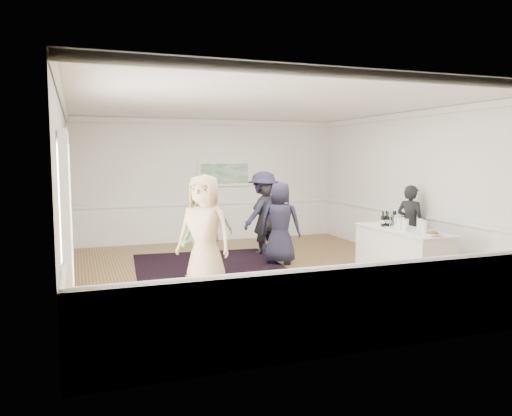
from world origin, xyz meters
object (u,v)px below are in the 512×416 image
object	(u,v)px
guest_green	(198,241)
bartender	(410,225)
serving_table	(402,252)
nut_bowl	(432,234)
guest_lilac	(208,233)
ice_bucket	(397,222)
guest_tan	(204,233)
guest_dark_a	(264,212)
guest_dark_b	(264,219)
guest_navy	(280,223)

from	to	relation	value
guest_green	bartender	bearing A→B (deg)	70.99
serving_table	guest_green	size ratio (longest dim) A/B	1.46
serving_table	nut_bowl	size ratio (longest dim) A/B	7.52
guest_green	guest_lilac	world-z (taller)	guest_lilac
ice_bucket	guest_tan	bearing A→B (deg)	-179.84
guest_green	ice_bucket	xyz separation A→B (m)	(3.77, -0.59, 0.25)
guest_dark_a	nut_bowl	xyz separation A→B (m)	(1.67, -3.79, -0.03)
guest_dark_a	nut_bowl	distance (m)	4.14
guest_lilac	guest_dark_a	distance (m)	2.55
guest_dark_a	guest_dark_b	size ratio (longest dim) A/B	1.16
guest_green	serving_table	bearing A→B (deg)	59.56
guest_tan	guest_navy	distance (m)	2.50
guest_green	guest_navy	bearing A→B (deg)	96.13
bartender	guest_lilac	bearing A→B (deg)	60.89
guest_tan	ice_bucket	size ratio (longest dim) A/B	7.50
guest_lilac	ice_bucket	distance (m)	3.62
guest_tan	ice_bucket	world-z (taller)	guest_tan
serving_table	nut_bowl	distance (m)	1.00
guest_navy	guest_lilac	bearing A→B (deg)	49.46
bartender	guest_tan	size ratio (longest dim) A/B	0.85
serving_table	guest_green	bearing A→B (deg)	168.11
bartender	guest_navy	xyz separation A→B (m)	(-2.53, 0.94, 0.03)
serving_table	guest_lilac	distance (m)	3.69
guest_lilac	guest_dark_a	size ratio (longest dim) A/B	0.87
bartender	nut_bowl	bearing A→B (deg)	130.05
bartender	guest_dark_a	distance (m)	3.26
guest_dark_a	guest_dark_b	bearing A→B (deg)	45.61
ice_bucket	nut_bowl	size ratio (longest dim) A/B	0.90
guest_lilac	guest_navy	distance (m)	1.81
guest_navy	ice_bucket	world-z (taller)	guest_navy
guest_dark_b	nut_bowl	distance (m)	4.04
bartender	guest_lilac	size ratio (longest dim) A/B	1.01
guest_tan	guest_dark_a	distance (m)	3.42
guest_dark_a	ice_bucket	bearing A→B (deg)	90.99
bartender	guest_green	xyz separation A→B (m)	(-4.50, 0.04, -0.09)
guest_green	guest_lilac	xyz separation A→B (m)	(0.26, 0.31, 0.08)
bartender	guest_dark_a	world-z (taller)	guest_dark_a
guest_lilac	serving_table	bearing A→B (deg)	159.77
guest_green	ice_bucket	size ratio (longest dim) A/B	5.70
guest_dark_a	ice_bucket	xyz separation A→B (m)	(1.72, -2.70, 0.04)
serving_table	nut_bowl	world-z (taller)	nut_bowl
guest_navy	nut_bowl	world-z (taller)	guest_navy
guest_dark_b	guest_lilac	bearing A→B (deg)	30.15
guest_navy	bartender	bearing A→B (deg)	-170.20
guest_green	guest_dark_a	world-z (taller)	guest_dark_a
guest_lilac	guest_dark_a	xyz separation A→B (m)	(1.79, 1.81, 0.13)
serving_table	guest_dark_b	bearing A→B (deg)	122.04
serving_table	guest_lilac	size ratio (longest dim) A/B	1.32
guest_navy	guest_tan	bearing A→B (deg)	67.13
ice_bucket	guest_dark_b	bearing A→B (deg)	124.04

